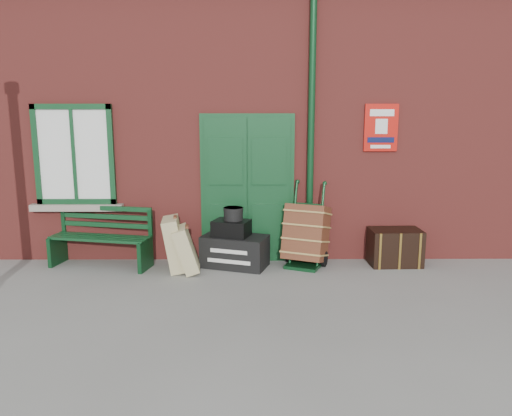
{
  "coord_description": "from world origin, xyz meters",
  "views": [
    {
      "loc": [
        -0.21,
        -6.05,
        2.3
      ],
      "look_at": [
        -0.17,
        0.6,
        1.0
      ],
      "focal_mm": 35.0,
      "sensor_mm": 36.0,
      "label": 1
    }
  ],
  "objects_px": {
    "bench": "(102,235)",
    "porter_trolley": "(306,234)",
    "dark_trunk": "(395,247)",
    "houdini_trunk": "(235,251)"
  },
  "relations": [
    {
      "from": "bench",
      "to": "porter_trolley",
      "type": "height_order",
      "value": "porter_trolley"
    },
    {
      "from": "bench",
      "to": "porter_trolley",
      "type": "relative_size",
      "value": 1.25
    },
    {
      "from": "porter_trolley",
      "to": "dark_trunk",
      "type": "relative_size",
      "value": 1.64
    },
    {
      "from": "porter_trolley",
      "to": "dark_trunk",
      "type": "distance_m",
      "value": 1.37
    },
    {
      "from": "houdini_trunk",
      "to": "porter_trolley",
      "type": "distance_m",
      "value": 1.1
    },
    {
      "from": "porter_trolley",
      "to": "bench",
      "type": "bearing_deg",
      "value": -157.25
    },
    {
      "from": "houdini_trunk",
      "to": "dark_trunk",
      "type": "distance_m",
      "value": 2.42
    },
    {
      "from": "bench",
      "to": "dark_trunk",
      "type": "bearing_deg",
      "value": 11.89
    },
    {
      "from": "porter_trolley",
      "to": "dark_trunk",
      "type": "bearing_deg",
      "value": 23.86
    },
    {
      "from": "houdini_trunk",
      "to": "porter_trolley",
      "type": "relative_size",
      "value": 0.76
    }
  ]
}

